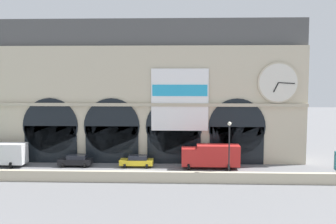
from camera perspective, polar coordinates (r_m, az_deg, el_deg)
The scene contains 7 objects.
ground_plane at distance 49.83m, azimuth -4.27°, elevation -8.74°, with size 200.00×200.00×0.00m, color slate.
quay_parapet_wall at distance 45.31m, azimuth -4.94°, elevation -9.38°, with size 90.00×0.70×1.26m, color beige.
station_building at distance 56.17m, azimuth -3.38°, elevation 2.85°, with size 44.52×6.15×19.82m.
car_midwest at distance 54.04m, azimuth -13.29°, elevation -6.88°, with size 4.40×2.22×1.55m.
car_center at distance 52.43m, azimuth -4.55°, elevation -7.13°, with size 4.40×2.22×1.55m.
box_truck_mideast at distance 51.53m, azimuth 6.32°, elevation -6.34°, with size 7.50×2.91×3.12m.
street_lamp_quayside at distance 45.22m, azimuth 8.92°, elevation -4.54°, with size 0.44×0.44×6.90m.
Camera 1 is at (5.63, -47.97, 12.24)m, focal length 41.80 mm.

